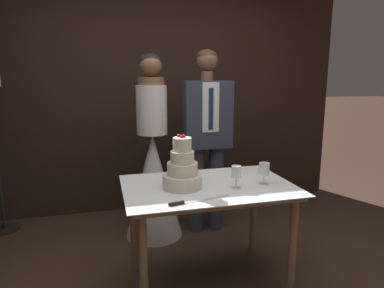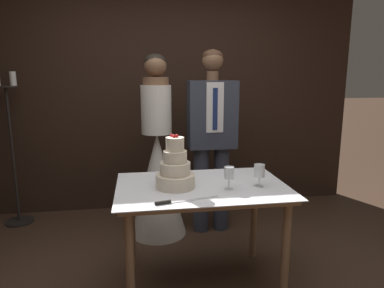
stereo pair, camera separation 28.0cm
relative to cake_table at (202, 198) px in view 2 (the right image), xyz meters
The scene contains 9 objects.
wall_back 1.82m from the cake_table, 94.90° to the left, with size 4.48×0.12×2.72m, color black.
cake_table is the anchor object (origin of this frame).
tiered_cake 0.29m from the cake_table, behind, with size 0.27×0.27×0.37m.
cake_knife 0.39m from the cake_table, 126.57° to the right, with size 0.41×0.11×0.02m.
wine_glass_near 0.45m from the cake_table, 12.35° to the right, with size 0.07×0.07×0.16m.
wine_glass_middle 0.29m from the cake_table, 35.20° to the right, with size 0.07×0.07×0.16m.
bride 0.93m from the cake_table, 106.47° to the left, with size 0.54×0.54×1.72m.
groom 0.98m from the cake_table, 73.52° to the left, with size 0.45×0.25×1.76m.
candle_stand 2.18m from the cake_table, 141.30° to the left, with size 0.28×0.28×1.56m.
Camera 2 is at (-0.29, -1.99, 1.52)m, focal length 32.00 mm.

